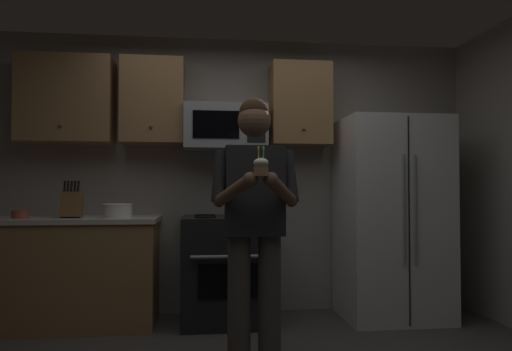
{
  "coord_description": "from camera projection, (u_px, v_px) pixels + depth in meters",
  "views": [
    {
      "loc": [
        -0.37,
        -2.78,
        1.16
      ],
      "look_at": [
        -0.01,
        0.28,
        1.25
      ],
      "focal_mm": 33.05,
      "sensor_mm": 36.0,
      "label": 1
    }
  ],
  "objects": [
    {
      "name": "oven_range",
      "position": [
        226.0,
        269.0,
        4.12
      ],
      "size": [
        0.76,
        0.7,
        0.93
      ],
      "color": "black",
      "rests_on": "ground"
    },
    {
      "name": "microwave",
      "position": [
        225.0,
        128.0,
        4.27
      ],
      "size": [
        0.74,
        0.41,
        0.4
      ],
      "color": "#9EA0A5"
    },
    {
      "name": "bowl_large_white",
      "position": [
        118.0,
        210.0,
        4.02
      ],
      "size": [
        0.25,
        0.25,
        0.12
      ],
      "color": "white",
      "rests_on": "counter_left"
    },
    {
      "name": "person",
      "position": [
        255.0,
        215.0,
        3.06
      ],
      "size": [
        0.6,
        0.48,
        1.76
      ],
      "color": "#4C4742",
      "rests_on": "ground"
    },
    {
      "name": "cupcake",
      "position": [
        261.0,
        167.0,
        2.74
      ],
      "size": [
        0.09,
        0.09,
        0.17
      ],
      "color": "#A87F56"
    },
    {
      "name": "cabinet_row_upper",
      "position": [
        162.0,
        102.0,
        4.26
      ],
      "size": [
        2.78,
        0.36,
        0.76
      ],
      "color": "#9E7247"
    },
    {
      "name": "bowl_small_colored",
      "position": [
        20.0,
        214.0,
        3.92
      ],
      "size": [
        0.14,
        0.14,
        0.06
      ],
      "color": "#B24C3F",
      "rests_on": "counter_left"
    },
    {
      "name": "knife_block",
      "position": [
        72.0,
        204.0,
        3.95
      ],
      "size": [
        0.16,
        0.15,
        0.32
      ],
      "color": "brown",
      "rests_on": "counter_left"
    },
    {
      "name": "counter_left",
      "position": [
        72.0,
        272.0,
        3.98
      ],
      "size": [
        1.44,
        0.66,
        0.92
      ],
      "color": "#9E7247",
      "rests_on": "ground"
    },
    {
      "name": "wall_back",
      "position": [
        239.0,
        175.0,
        4.55
      ],
      "size": [
        4.4,
        0.1,
        2.6
      ],
      "primitive_type": "cube",
      "color": "gray",
      "rests_on": "ground"
    },
    {
      "name": "refrigerator",
      "position": [
        391.0,
        218.0,
        4.27
      ],
      "size": [
        0.9,
        0.75,
        1.8
      ],
      "color": "white",
      "rests_on": "ground"
    }
  ]
}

